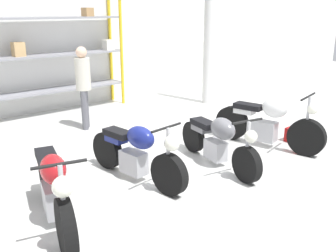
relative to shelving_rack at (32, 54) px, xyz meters
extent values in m
plane|color=silver|center=(0.46, -4.84, -1.52)|extent=(30.00, 30.00, 0.00)
cube|color=white|center=(0.46, 0.37, 0.28)|extent=(30.00, 0.08, 3.60)
cylinder|color=gold|center=(2.34, -0.27, -0.09)|extent=(0.08, 0.08, 2.86)
cylinder|color=gold|center=(2.34, 0.28, -0.09)|extent=(0.08, 0.08, 2.86)
cube|color=gray|center=(-0.02, 0.01, -0.93)|extent=(4.73, 0.55, 0.05)
cube|color=gray|center=(-0.02, 0.01, -0.07)|extent=(4.73, 0.55, 0.05)
cube|color=gray|center=(-0.02, 0.01, 0.80)|extent=(4.73, 0.55, 0.05)
cube|color=#A87F51|center=(1.47, -0.13, 0.93)|extent=(0.22, 0.28, 0.21)
cube|color=silver|center=(2.03, -0.12, 0.09)|extent=(0.24, 0.26, 0.26)
cube|color=tan|center=(-0.29, 0.02, 0.12)|extent=(0.25, 0.26, 0.32)
cylinder|color=silver|center=(4.17, -1.75, 0.28)|extent=(0.28, 0.28, 3.60)
cylinder|color=black|center=(-1.91, -5.59, -1.19)|extent=(0.30, 0.67, 0.66)
cylinder|color=black|center=(-1.54, -4.21, -1.19)|extent=(0.30, 0.67, 0.66)
cube|color=#ADADB2|center=(-1.71, -4.85, -1.22)|extent=(0.35, 0.49, 0.37)
ellipsoid|color=#B2191E|center=(-1.75, -5.02, -0.76)|extent=(0.39, 0.49, 0.34)
cube|color=black|center=(-1.62, -4.51, -0.81)|extent=(0.38, 0.63, 0.10)
cube|color=#B2191E|center=(-1.60, -4.45, -0.90)|extent=(0.31, 0.45, 0.12)
cylinder|color=#ADADB2|center=(-1.90, -5.57, -0.84)|extent=(0.06, 0.06, 0.71)
sphere|color=silver|center=(-1.92, -5.64, -0.69)|extent=(0.22, 0.22, 0.22)
cylinder|color=black|center=(-1.89, -5.54, -0.48)|extent=(0.54, 0.18, 0.04)
cylinder|color=black|center=(-0.19, -5.23, -1.21)|extent=(0.20, 0.62, 0.61)
cylinder|color=black|center=(-0.34, -3.85, -1.21)|extent=(0.20, 0.62, 0.61)
cube|color=#ADADB2|center=(-0.27, -4.49, -1.24)|extent=(0.29, 0.45, 0.35)
ellipsoid|color=navy|center=(-0.25, -4.66, -0.80)|extent=(0.34, 0.54, 0.34)
cube|color=black|center=(-0.31, -4.14, -0.85)|extent=(0.29, 0.52, 0.10)
cube|color=navy|center=(-0.32, -4.09, -0.94)|extent=(0.24, 0.37, 0.12)
cylinder|color=#ADADB2|center=(-0.19, -5.21, -0.87)|extent=(0.06, 0.06, 0.68)
sphere|color=silver|center=(-0.18, -5.28, -0.74)|extent=(0.22, 0.22, 0.22)
cylinder|color=black|center=(-0.19, -5.18, -0.53)|extent=(0.56, 0.10, 0.04)
cylinder|color=black|center=(0.97, -5.68, -1.24)|extent=(0.23, 0.58, 0.57)
cylinder|color=black|center=(1.26, -4.22, -1.24)|extent=(0.23, 0.58, 0.57)
cube|color=#ADADB2|center=(1.12, -4.90, -1.26)|extent=(0.30, 0.43, 0.33)
ellipsoid|color=slate|center=(1.09, -5.07, -0.85)|extent=(0.40, 0.57, 0.36)
cube|color=black|center=(1.20, -4.53, -0.90)|extent=(0.35, 0.56, 0.10)
cube|color=slate|center=(1.21, -4.47, -0.99)|extent=(0.28, 0.40, 0.12)
cylinder|color=#ADADB2|center=(0.97, -5.66, -0.90)|extent=(0.06, 0.06, 0.67)
sphere|color=silver|center=(0.96, -5.73, -0.77)|extent=(0.19, 0.19, 0.19)
cylinder|color=black|center=(0.98, -5.63, -0.57)|extent=(0.55, 0.14, 0.04)
cylinder|color=black|center=(2.65, -5.67, -1.18)|extent=(0.28, 0.69, 0.67)
cylinder|color=black|center=(2.34, -4.22, -1.18)|extent=(0.28, 0.69, 0.67)
cube|color=#ADADB2|center=(2.48, -4.89, -1.22)|extent=(0.35, 0.50, 0.38)
ellipsoid|color=silver|center=(2.52, -5.06, -0.73)|extent=(0.42, 0.54, 0.38)
cube|color=black|center=(2.41, -4.54, -0.79)|extent=(0.37, 0.58, 0.10)
cube|color=silver|center=(2.39, -4.47, -0.88)|extent=(0.30, 0.42, 0.12)
cylinder|color=#ADADB2|center=(2.64, -5.65, -0.81)|extent=(0.06, 0.06, 0.74)
sphere|color=silver|center=(2.66, -5.72, -0.66)|extent=(0.18, 0.18, 0.18)
cylinder|color=black|center=(2.64, -5.62, -0.44)|extent=(0.69, 0.18, 0.04)
cylinder|color=#595960|center=(0.47, -1.61, -1.09)|extent=(0.13, 0.13, 0.86)
cylinder|color=#595960|center=(0.36, -1.76, -1.09)|extent=(0.13, 0.13, 0.86)
cylinder|color=beige|center=(0.42, -1.68, -0.31)|extent=(0.45, 0.45, 0.68)
sphere|color=beige|center=(0.42, -1.68, 0.14)|extent=(0.23, 0.23, 0.23)
cube|color=red|center=(3.23, -5.13, -1.38)|extent=(0.44, 0.26, 0.28)
camera|label=1|loc=(-3.29, -8.88, 1.00)|focal=40.00mm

